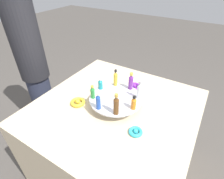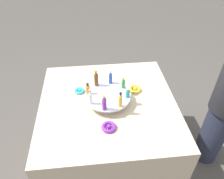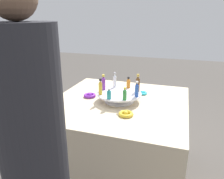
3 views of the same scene
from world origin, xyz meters
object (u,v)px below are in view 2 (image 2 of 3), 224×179
Objects in this scene: bottle_teal at (128,93)px; bottle_orange at (88,89)px; ribbon_bow_gold at (135,89)px; bottle_blue at (110,77)px; bottle_purple at (104,103)px; bottle_green at (123,83)px; ribbon_bow_purple at (109,127)px; ribbon_bow_teal at (79,91)px; bottle_brown at (96,79)px; bottle_clear at (91,97)px; bottle_gold at (120,100)px; display_stand at (108,98)px.

bottle_orange is (0.30, -0.07, 0.01)m from bottle_teal.
bottle_blue is at bearing -8.22° from ribbon_bow_gold.
bottle_purple is 0.31m from bottle_blue.
bottle_green reaches higher than ribbon_bow_purple.
bottle_teal is 0.81× the size of ribbon_bow_gold.
bottle_brown is at bearing 173.09° from ribbon_bow_teal.
bottle_orange is (0.02, -0.12, -0.02)m from bottle_clear.
bottle_gold is 0.43m from ribbon_bow_teal.
bottle_gold is at bearing 57.23° from ribbon_bow_gold.
bottle_teal is at bearing 98.66° from bottle_green.
bottle_purple is at bearing 122.15° from ribbon_bow_teal.
ribbon_bow_purple is (0.02, 0.27, -0.03)m from display_stand.
bottle_clear is 1.39× the size of bottle_orange.
display_stand is at bearing 121.16° from bottle_brown.
display_stand is 0.17m from bottle_green.
ribbon_bow_purple is at bearing 116.39° from ribbon_bow_teal.
display_stand is at bearing 166.16° from bottle_orange.
display_stand is 0.27m from ribbon_bow_teal.
bottle_teal is (-0.28, -0.04, -0.02)m from bottle_clear.
ribbon_bow_teal is at bearing 0.03° from bottle_blue.
display_stand is 3.75× the size of bottle_orange.
ribbon_bow_teal is at bearing -63.61° from ribbon_bow_purple.
bottle_green is at bearing -103.84° from bottle_gold.
bottle_clear is 0.31m from bottle_green.
bottle_clear is 0.29m from bottle_teal.
bottle_orange is 0.91× the size of ribbon_bow_gold.
ribbon_bow_teal is at bearing -26.46° from bottle_teal.
bottle_orange is 0.17m from ribbon_bow_teal.
bottle_brown is at bearing 8.66° from bottle_blue.
bottle_purple is at bearing 31.16° from bottle_teal.
ribbon_bow_teal is at bearing -67.92° from bottle_clear.
bottle_orange is (0.28, 0.04, -0.00)m from bottle_green.
bottle_clear is 1.08× the size of bottle_blue.
ribbon_bow_gold is at bearing -122.77° from bottle_gold.
bottle_orange is 1.15× the size of ribbon_bow_teal.
bottle_blue is 0.44m from ribbon_bow_purple.
bottle_clear reaches higher than bottle_purple.
bottle_teal is at bearing -125.62° from ribbon_bow_purple.
bottle_orange is (0.23, -0.17, -0.02)m from bottle_gold.
bottle_green is at bearing -148.84° from display_stand.
bottle_purple is at bearing 53.66° from bottle_green.
bottle_gold is 1.23× the size of ribbon_bow_purple.
bottle_brown reaches higher than bottle_purple.
ribbon_bow_gold is at bearing -168.01° from bottle_orange.
bottle_clear reaches higher than bottle_gold.
bottle_brown reaches higher than ribbon_bow_purple.
bottle_teal is at bearing 166.16° from bottle_orange.
bottle_brown reaches higher than ribbon_bow_teal.
display_stand is at bearing 146.39° from ribbon_bow_teal.
bottle_purple is 0.22m from bottle_teal.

